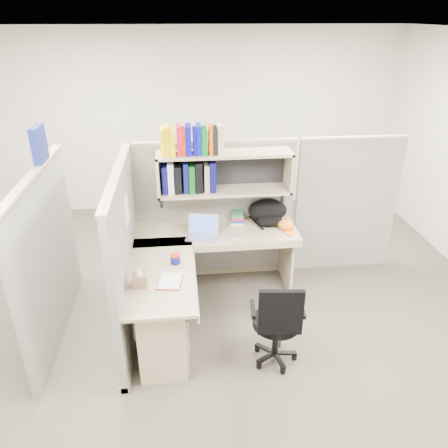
{
  "coord_description": "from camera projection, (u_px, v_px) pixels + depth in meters",
  "views": [
    {
      "loc": [
        -0.36,
        -3.6,
        2.85
      ],
      "look_at": [
        0.05,
        0.25,
        0.96
      ],
      "focal_mm": 35.0,
      "sensor_mm": 36.0,
      "label": 1
    }
  ],
  "objects": [
    {
      "name": "book_stack",
      "position": [
        237.0,
        217.0,
        4.88
      ],
      "size": [
        0.18,
        0.23,
        0.11
      ],
      "primitive_type": null,
      "rotation": [
        0.0,
        0.0,
        -0.09
      ],
      "color": "gray",
      "rests_on": "desk"
    },
    {
      "name": "desk",
      "position": [
        181.0,
        303.0,
        4.01
      ],
      "size": [
        1.74,
        1.75,
        0.73
      ],
      "color": "gray",
      "rests_on": "ground"
    },
    {
      "name": "tissue_box",
      "position": [
        139.0,
        277.0,
        3.71
      ],
      "size": [
        0.12,
        0.12,
        0.18
      ],
      "primitive_type": null,
      "rotation": [
        0.0,
        0.0,
        0.07
      ],
      "color": "#8C694F",
      "rests_on": "desk"
    },
    {
      "name": "orange_cap",
      "position": [
        286.0,
        225.0,
        4.71
      ],
      "size": [
        0.2,
        0.22,
        0.09
      ],
      "primitive_type": null,
      "rotation": [
        0.0,
        0.0,
        0.15
      ],
      "color": "orange",
      "rests_on": "desk"
    },
    {
      "name": "ground",
      "position": [
        222.0,
        318.0,
        4.5
      ],
      "size": [
        6.0,
        6.0,
        0.0
      ],
      "primitive_type": "plane",
      "color": "#343028",
      "rests_on": "ground"
    },
    {
      "name": "paper_cup",
      "position": [
        212.0,
        219.0,
        4.84
      ],
      "size": [
        0.07,
        0.07,
        0.1
      ],
      "primitive_type": "cylinder",
      "rotation": [
        0.0,
        0.0,
        -0.11
      ],
      "color": "white",
      "rests_on": "desk"
    },
    {
      "name": "loose_paper",
      "position": [
        170.0,
        281.0,
        3.81
      ],
      "size": [
        0.23,
        0.28,
        0.0
      ],
      "primitive_type": null,
      "rotation": [
        0.0,
        0.0,
        -0.15
      ],
      "color": "white",
      "rests_on": "desk"
    },
    {
      "name": "room_shell",
      "position": [
        222.0,
        169.0,
        3.79
      ],
      "size": [
        6.0,
        6.0,
        6.0
      ],
      "color": "#B9B5A7",
      "rests_on": "ground"
    },
    {
      "name": "cubicle",
      "position": [
        182.0,
        222.0,
        4.47
      ],
      "size": [
        3.79,
        1.84,
        1.95
      ],
      "color": "slate",
      "rests_on": "ground"
    },
    {
      "name": "laptop",
      "position": [
        202.0,
        228.0,
        4.49
      ],
      "size": [
        0.38,
        0.38,
        0.23
      ],
      "primitive_type": null,
      "rotation": [
        0.0,
        0.0,
        -0.23
      ],
      "color": "#B6B7BB",
      "rests_on": "desk"
    },
    {
      "name": "mouse",
      "position": [
        235.0,
        240.0,
        4.47
      ],
      "size": [
        0.09,
        0.08,
        0.03
      ],
      "primitive_type": "ellipsoid",
      "rotation": [
        0.0,
        0.0,
        -0.28
      ],
      "color": "#9BB5DC",
      "rests_on": "desk"
    },
    {
      "name": "task_chair",
      "position": [
        276.0,
        335.0,
        3.8
      ],
      "size": [
        0.48,
        0.44,
        0.88
      ],
      "color": "black",
      "rests_on": "ground"
    },
    {
      "name": "snack_canister",
      "position": [
        175.0,
        259.0,
        4.06
      ],
      "size": [
        0.1,
        0.1,
        0.09
      ],
      "color": "navy",
      "rests_on": "desk"
    },
    {
      "name": "backpack",
      "position": [
        268.0,
        212.0,
        4.81
      ],
      "size": [
        0.44,
        0.35,
        0.26
      ],
      "primitive_type": null,
      "rotation": [
        0.0,
        0.0,
        -0.03
      ],
      "color": "black",
      "rests_on": "desk"
    }
  ]
}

